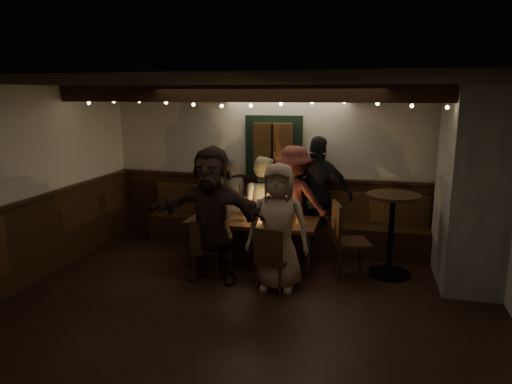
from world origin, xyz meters
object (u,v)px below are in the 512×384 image
(dining_table, at_px, (252,223))
(person_g, at_px, (278,227))
(high_top, at_px, (392,224))
(person_e, at_px, (318,195))
(person_b, at_px, (232,204))
(chair_near_right, at_px, (271,256))
(chair_near_left, at_px, (204,245))
(person_c, at_px, (262,204))
(person_f, at_px, (212,214))
(person_a, at_px, (216,200))
(chair_end, at_px, (344,235))
(person_d, at_px, (294,200))

(dining_table, height_order, person_g, person_g)
(high_top, distance_m, person_e, 1.32)
(person_b, bearing_deg, dining_table, 124.72)
(chair_near_right, height_order, person_e, person_e)
(chair_near_left, bearing_deg, person_g, -2.83)
(person_b, xyz_separation_m, person_e, (1.38, 0.11, 0.19))
(person_c, distance_m, person_f, 1.43)
(high_top, xyz_separation_m, person_a, (-2.81, 0.73, 0.02))
(chair_near_left, distance_m, person_b, 1.39)
(person_b, xyz_separation_m, person_g, (1.04, -1.41, 0.08))
(person_b, bearing_deg, chair_near_right, 118.30)
(chair_end, bearing_deg, person_e, 118.12)
(chair_end, relative_size, person_c, 0.68)
(chair_end, bearing_deg, high_top, 16.67)
(chair_near_left, xyz_separation_m, person_b, (-0.02, 1.36, 0.26))
(person_e, bearing_deg, dining_table, 49.71)
(person_b, xyz_separation_m, person_f, (0.14, -1.36, 0.18))
(chair_end, distance_m, high_top, 0.67)
(chair_near_left, bearing_deg, person_d, 54.12)
(high_top, distance_m, person_b, 2.54)
(chair_near_right, relative_size, person_d, 0.50)
(chair_end, bearing_deg, person_d, 137.32)
(person_f, bearing_deg, chair_end, 22.09)
(dining_table, distance_m, person_e, 1.18)
(chair_near_right, distance_m, person_g, 0.38)
(high_top, xyz_separation_m, person_e, (-1.10, 0.70, 0.20))
(person_b, bearing_deg, high_top, 162.70)
(chair_near_right, distance_m, person_d, 1.61)
(person_b, height_order, person_e, person_e)
(chair_near_left, xyz_separation_m, high_top, (2.45, 0.78, 0.25))
(person_f, bearing_deg, person_c, 79.29)
(person_g, bearing_deg, high_top, 28.06)
(chair_near_right, xyz_separation_m, chair_end, (0.86, 0.80, 0.10))
(person_e, bearing_deg, chair_near_left, 56.84)
(dining_table, bearing_deg, person_b, 128.62)
(chair_end, xyz_separation_m, person_g, (-0.80, -0.64, 0.24))
(chair_near_right, relative_size, person_e, 0.46)
(person_a, xyz_separation_m, person_e, (1.71, -0.03, 0.18))
(chair_end, height_order, person_f, person_f)
(person_d, bearing_deg, chair_near_right, 94.37)
(person_f, bearing_deg, person_d, 60.67)
(dining_table, bearing_deg, person_a, 137.32)
(dining_table, height_order, person_a, person_a)
(person_b, distance_m, person_g, 1.76)
(chair_near_left, xyz_separation_m, chair_end, (1.83, 0.59, 0.11))
(person_f, bearing_deg, chair_near_left, -173.52)
(dining_table, bearing_deg, person_c, 91.77)
(chair_end, xyz_separation_m, person_c, (-1.36, 0.80, 0.18))
(chair_near_left, xyz_separation_m, person_a, (-0.36, 1.51, 0.27))
(chair_near_left, relative_size, person_g, 0.51)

